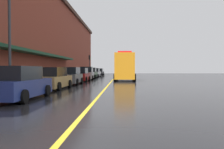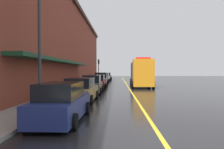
{
  "view_description": "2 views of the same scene",
  "coord_description": "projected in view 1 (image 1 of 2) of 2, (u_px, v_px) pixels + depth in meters",
  "views": [
    {
      "loc": [
        1.31,
        -8.25,
        1.54
      ],
      "look_at": [
        0.08,
        20.64,
        0.88
      ],
      "focal_mm": 36.78,
      "sensor_mm": 36.0,
      "label": 1
    },
    {
      "loc": [
        -1.44,
        -6.24,
        2.22
      ],
      "look_at": [
        -2.25,
        26.21,
        1.61
      ],
      "focal_mm": 35.12,
      "sensor_mm": 36.0,
      "label": 2
    }
  ],
  "objects": [
    {
      "name": "ground_plane",
      "position": [
        113.0,
        80.0,
        33.3
      ],
      "size": [
        112.0,
        112.0,
        0.0
      ],
      "primitive_type": "plane",
      "color": "black"
    },
    {
      "name": "sidewalk_left",
      "position": [
        70.0,
        79.0,
        33.56
      ],
      "size": [
        2.4,
        70.0,
        0.15
      ],
      "primitive_type": "cube",
      "color": "gray",
      "rests_on": "ground"
    },
    {
      "name": "lane_center_stripe",
      "position": [
        113.0,
        80.0,
        33.3
      ],
      "size": [
        0.16,
        70.0,
        0.01
      ],
      "primitive_type": "cube",
      "color": "gold",
      "rests_on": "ground"
    },
    {
      "name": "brick_building_left",
      "position": [
        13.0,
        38.0,
        32.76
      ],
      "size": [
        14.81,
        64.0,
        12.05
      ],
      "color": "brown",
      "rests_on": "ground"
    },
    {
      "name": "parked_car_0",
      "position": [
        20.0,
        84.0,
        11.64
      ],
      "size": [
        2.04,
        4.77,
        1.7
      ],
      "rotation": [
        0.0,
        0.0,
        1.54
      ],
      "color": "navy",
      "rests_on": "ground"
    },
    {
      "name": "parked_car_1",
      "position": [
        53.0,
        79.0,
        17.77
      ],
      "size": [
        2.2,
        4.85,
        1.69
      ],
      "rotation": [
        0.0,
        0.0,
        1.54
      ],
      "color": "#A5844C",
      "rests_on": "ground"
    },
    {
      "name": "parked_car_2",
      "position": [
        71.0,
        76.0,
        23.52
      ],
      "size": [
        1.97,
        4.28,
        1.75
      ],
      "rotation": [
        0.0,
        0.0,
        1.57
      ],
      "color": "#595B60",
      "rests_on": "ground"
    },
    {
      "name": "parked_car_3",
      "position": [
        80.0,
        75.0,
        28.75
      ],
      "size": [
        2.11,
        4.38,
        1.71
      ],
      "rotation": [
        0.0,
        0.0,
        1.57
      ],
      "color": "maroon",
      "rests_on": "ground"
    },
    {
      "name": "parked_car_4",
      "position": [
        87.0,
        74.0,
        34.33
      ],
      "size": [
        2.18,
        4.58,
        1.92
      ],
      "rotation": [
        0.0,
        0.0,
        1.6
      ],
      "color": "silver",
      "rests_on": "ground"
    },
    {
      "name": "parked_car_5",
      "position": [
        91.0,
        73.0,
        40.29
      ],
      "size": [
        2.03,
        4.28,
        1.83
      ],
      "rotation": [
        0.0,
        0.0,
        1.58
      ],
      "color": "#2D5133",
      "rests_on": "ground"
    },
    {
      "name": "parked_car_6",
      "position": [
        95.0,
        73.0,
        45.72
      ],
      "size": [
        2.09,
        4.87,
        1.77
      ],
      "rotation": [
        0.0,
        0.0,
        1.53
      ],
      "color": "silver",
      "rests_on": "ground"
    },
    {
      "name": "parked_car_7",
      "position": [
        99.0,
        72.0,
        51.94
      ],
      "size": [
        2.23,
        4.34,
        1.73
      ],
      "rotation": [
        0.0,
        0.0,
        1.54
      ],
      "color": "black",
      "rests_on": "ground"
    },
    {
      "name": "utility_truck",
      "position": [
        125.0,
        67.0,
        31.63
      ],
      "size": [
        2.96,
        8.72,
        3.81
      ],
      "rotation": [
        0.0,
        0.0,
        -1.59
      ],
      "color": "orange",
      "rests_on": "ground"
    },
    {
      "name": "parking_meter_0",
      "position": [
        78.0,
        72.0,
        35.19
      ],
      "size": [
        0.14,
        0.18,
        1.33
      ],
      "color": "#4C4C51",
      "rests_on": "sidewalk_left"
    },
    {
      "name": "parking_meter_1",
      "position": [
        62.0,
        74.0,
        25.73
      ],
      "size": [
        0.14,
        0.18,
        1.33
      ],
      "color": "#4C4C51",
      "rests_on": "sidewalk_left"
    },
    {
      "name": "parking_meter_2",
      "position": [
        85.0,
        72.0,
        41.34
      ],
      "size": [
        0.14,
        0.18,
        1.33
      ],
      "color": "#4C4C51",
      "rests_on": "sidewalk_left"
    },
    {
      "name": "street_lamp_left",
      "position": [
        9.0,
        25.0,
        14.81
      ],
      "size": [
        0.44,
        0.44,
        6.94
      ],
      "color": "#33383D",
      "rests_on": "sidewalk_left"
    },
    {
      "name": "traffic_light_near",
      "position": [
        89.0,
        61.0,
        46.85
      ],
      "size": [
        0.38,
        0.36,
        4.3
      ],
      "color": "#232326",
      "rests_on": "sidewalk_left"
    }
  ]
}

